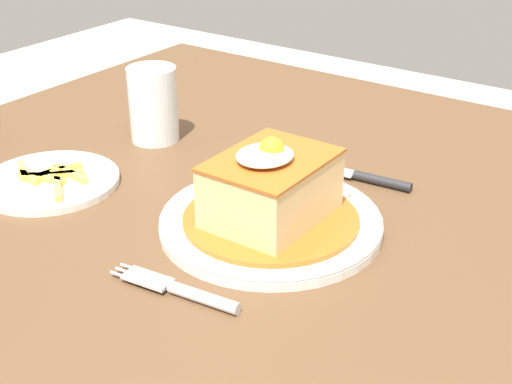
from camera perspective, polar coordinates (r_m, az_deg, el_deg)
The scene contains 7 objects.
dining_table at distance 0.88m, azimuth -7.95°, elevation -9.23°, with size 1.20×0.92×0.77m.
main_plate at distance 0.80m, azimuth 1.17°, elevation -2.34°, with size 0.25×0.25×0.02m.
sandwich_meal at distance 0.79m, azimuth 1.17°, elevation 0.02°, with size 0.19×0.19×0.10m.
fork at distance 0.70m, azimuth -5.57°, elevation -7.73°, with size 0.03×0.14×0.01m.
knife at distance 0.92m, azimuth 8.45°, elevation 1.16°, with size 0.03×0.17×0.01m.
drinking_glass at distance 1.03m, azimuth -8.00°, elevation 6.42°, with size 0.07×0.07×0.10m.
side_plate_fries at distance 0.94m, azimuth -15.78°, elevation 0.84°, with size 0.17×0.17×0.02m.
Camera 1 is at (-0.51, -0.50, 1.17)m, focal length 51.23 mm.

